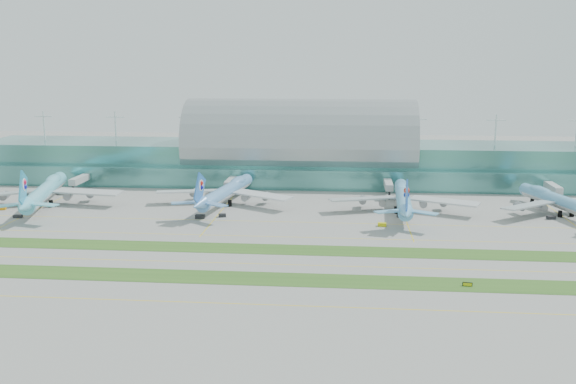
# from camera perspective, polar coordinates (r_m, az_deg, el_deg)

# --- Properties ---
(ground) EXTENTS (700.00, 700.00, 0.00)m
(ground) POSITION_cam_1_polar(r_m,az_deg,el_deg) (215.92, -1.30, -5.27)
(ground) COLOR gray
(ground) RESTS_ON ground
(terminal) EXTENTS (340.00, 69.10, 36.00)m
(terminal) POSITION_cam_1_polar(r_m,az_deg,el_deg) (338.39, 1.11, 3.38)
(terminal) COLOR #3D7A75
(terminal) RESTS_ON ground
(grass_strip_near) EXTENTS (420.00, 12.00, 0.08)m
(grass_strip_near) POSITION_cam_1_polar(r_m,az_deg,el_deg) (189.48, -2.24, -7.71)
(grass_strip_near) COLOR #2D591E
(grass_strip_near) RESTS_ON ground
(grass_strip_far) EXTENTS (420.00, 12.00, 0.08)m
(grass_strip_far) POSITION_cam_1_polar(r_m,az_deg,el_deg) (217.81, -1.24, -5.11)
(grass_strip_far) COLOR #2D591E
(grass_strip_far) RESTS_ON ground
(taxiline_a) EXTENTS (420.00, 0.35, 0.01)m
(taxiline_a) POSITION_cam_1_polar(r_m,az_deg,el_deg) (170.92, -3.11, -9.93)
(taxiline_a) COLOR yellow
(taxiline_a) RESTS_ON ground
(taxiline_b) EXTENTS (420.00, 0.35, 0.01)m
(taxiline_b) POSITION_cam_1_polar(r_m,az_deg,el_deg) (202.65, -1.74, -6.42)
(taxiline_b) COLOR yellow
(taxiline_b) RESTS_ON ground
(taxiline_c) EXTENTS (420.00, 0.35, 0.01)m
(taxiline_c) POSITION_cam_1_polar(r_m,az_deg,el_deg) (233.10, -0.81, -3.99)
(taxiline_c) COLOR yellow
(taxiline_c) RESTS_ON ground
(taxiline_d) EXTENTS (420.00, 0.35, 0.01)m
(taxiline_d) POSITION_cam_1_polar(r_m,az_deg,el_deg) (254.25, -0.30, -2.66)
(taxiline_d) COLOR yellow
(taxiline_d) RESTS_ON ground
(airliner_a) EXTENTS (67.29, 77.56, 21.58)m
(airliner_a) POSITION_cam_1_polar(r_m,az_deg,el_deg) (301.66, -20.79, 0.14)
(airliner_a) COLOR #64C6DD
(airliner_a) RESTS_ON ground
(airliner_b) EXTENTS (62.53, 71.64, 19.77)m
(airliner_b) POSITION_cam_1_polar(r_m,az_deg,el_deg) (285.54, -5.47, 0.13)
(airliner_b) COLOR #6098D3
(airliner_b) RESTS_ON ground
(airliner_c) EXTENTS (62.83, 71.39, 19.65)m
(airliner_c) POSITION_cam_1_polar(r_m,az_deg,el_deg) (275.05, 10.19, -0.46)
(airliner_c) COLOR #66B2E2
(airliner_c) RESTS_ON ground
(airliner_d) EXTENTS (57.30, 66.35, 18.64)m
(airliner_d) POSITION_cam_1_polar(r_m,az_deg,el_deg) (287.84, 23.11, -0.75)
(airliner_d) COLOR #5CA0CB
(airliner_d) RESTS_ON ground
(gse_a) EXTENTS (3.44, 2.04, 1.45)m
(gse_a) POSITION_cam_1_polar(r_m,az_deg,el_deg) (300.45, -24.09, -1.32)
(gse_a) COLOR orange
(gse_a) RESTS_ON ground
(gse_b) EXTENTS (3.54, 1.71, 1.24)m
(gse_b) POSITION_cam_1_polar(r_m,az_deg,el_deg) (282.67, -22.89, -2.01)
(gse_b) COLOR black
(gse_b) RESTS_ON ground
(gse_c) EXTENTS (3.79, 2.00, 1.60)m
(gse_c) POSITION_cam_1_polar(r_m,az_deg,el_deg) (261.75, -7.82, -2.18)
(gse_c) COLOR black
(gse_c) RESTS_ON ground
(gse_d) EXTENTS (3.33, 2.43, 1.33)m
(gse_d) POSITION_cam_1_polar(r_m,az_deg,el_deg) (263.42, -5.86, -2.07)
(gse_d) COLOR black
(gse_d) RESTS_ON ground
(gse_e) EXTENTS (3.43, 2.24, 1.33)m
(gse_e) POSITION_cam_1_polar(r_m,az_deg,el_deg) (250.10, 8.36, -2.88)
(gse_e) COLOR #CEC80C
(gse_e) RESTS_ON ground
(gse_f) EXTENTS (3.90, 2.36, 1.35)m
(gse_f) POSITION_cam_1_polar(r_m,az_deg,el_deg) (265.41, 10.06, -2.09)
(gse_f) COLOR black
(gse_f) RESTS_ON ground
(gse_g) EXTENTS (3.66, 2.66, 1.34)m
(gse_g) POSITION_cam_1_polar(r_m,az_deg,el_deg) (279.11, 22.34, -2.12)
(gse_g) COLOR black
(gse_g) RESTS_ON ground
(taxiway_sign_east) EXTENTS (2.78, 0.79, 1.17)m
(taxiway_sign_east) POSITION_cam_1_polar(r_m,az_deg,el_deg) (190.14, 15.66, -7.91)
(taxiway_sign_east) COLOR black
(taxiway_sign_east) RESTS_ON ground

